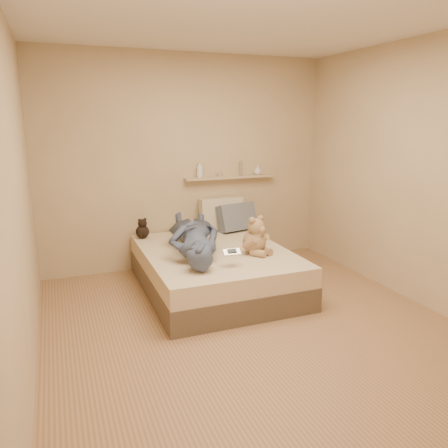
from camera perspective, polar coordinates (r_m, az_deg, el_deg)
name	(u,v)px	position (r m, az deg, el deg)	size (l,w,h in m)	color
room	(252,183)	(3.70, 3.69, 5.33)	(3.80, 3.80, 3.80)	#9E7852
bed	(215,270)	(4.80, -1.23, -5.97)	(1.50, 1.90, 0.45)	brown
game_console	(232,252)	(4.15, 1.03, -3.68)	(0.17, 0.08, 0.06)	silver
teddy_bear	(256,238)	(4.56, 4.14, -1.86)	(0.32, 0.33, 0.41)	#987853
dark_plush	(142,230)	(5.24, -10.61, -0.72)	(0.16, 0.16, 0.24)	black
pillow_cream	(221,214)	(5.56, -0.37, 1.35)	(0.55, 0.16, 0.40)	beige
pillow_grey	(237,217)	(5.50, 1.70, 0.89)	(0.50, 0.14, 0.34)	slate
person	(193,236)	(4.62, -4.01, -1.53)	(0.54, 1.48, 0.35)	#414867
wall_shelf	(230,177)	(5.61, 0.80, 6.13)	(1.20, 0.12, 0.03)	tan
shelf_bottles	(228,170)	(5.59, 0.46, 7.07)	(0.91, 0.13, 0.20)	white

